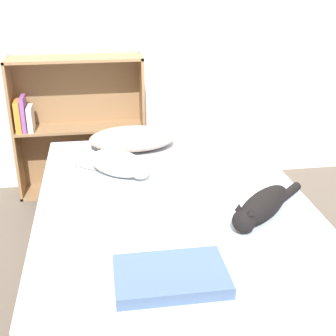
% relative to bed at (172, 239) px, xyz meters
% --- Properties ---
extents(ground_plane, '(8.00, 8.00, 0.00)m').
position_rel_bed_xyz_m(ground_plane, '(0.00, 0.00, -0.26)').
color(ground_plane, brown).
extents(wall_back, '(8.00, 0.06, 2.50)m').
position_rel_bed_xyz_m(wall_back, '(0.00, 1.39, 0.99)').
color(wall_back, silver).
rests_on(wall_back, ground_plane).
extents(bed, '(1.45, 1.89, 0.53)m').
position_rel_bed_xyz_m(bed, '(0.00, 0.00, 0.00)').
color(bed, '#99754C').
rests_on(bed, ground_plane).
extents(pillow, '(0.57, 0.37, 0.13)m').
position_rel_bed_xyz_m(pillow, '(-0.15, 0.73, 0.34)').
color(pillow, '#B29E8E').
rests_on(pillow, bed).
extents(cat_light, '(0.47, 0.39, 0.16)m').
position_rel_bed_xyz_m(cat_light, '(-0.27, 0.30, 0.35)').
color(cat_light, white).
rests_on(cat_light, bed).
extents(cat_dark, '(0.50, 0.47, 0.14)m').
position_rel_bed_xyz_m(cat_dark, '(0.39, -0.30, 0.34)').
color(cat_dark, black).
rests_on(cat_dark, bed).
extents(bookshelf, '(0.97, 0.26, 1.06)m').
position_rel_bed_xyz_m(bookshelf, '(-0.54, 1.27, 0.28)').
color(bookshelf, '#8E6B47').
rests_on(bookshelf, ground_plane).
extents(blanket_fold, '(0.44, 0.29, 0.05)m').
position_rel_bed_xyz_m(blanket_fold, '(-0.12, -0.72, 0.30)').
color(blanket_fold, '#4C668E').
rests_on(blanket_fold, bed).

